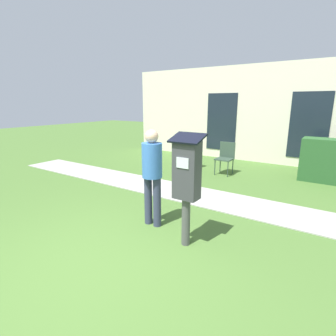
{
  "coord_description": "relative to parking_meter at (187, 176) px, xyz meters",
  "views": [
    {
      "loc": [
        2.29,
        -1.87,
        1.98
      ],
      "look_at": [
        0.22,
        1.22,
        1.05
      ],
      "focal_mm": 28.0,
      "sensor_mm": 36.0,
      "label": 1
    }
  ],
  "objects": [
    {
      "name": "parking_meter",
      "position": [
        0.0,
        0.0,
        0.0
      ],
      "size": [
        0.44,
        0.31,
        1.59
      ],
      "color": "#4C4C4C",
      "rests_on": "ground"
    },
    {
      "name": "sidewalk",
      "position": [
        -0.61,
        1.88,
        -1.01
      ],
      "size": [
        12.0,
        1.1,
        0.02
      ],
      "color": "#A3A099",
      "rests_on": "ground"
    },
    {
      "name": "building_facade",
      "position": [
        -0.61,
        6.13,
        0.58
      ],
      "size": [
        10.0,
        0.26,
        3.2
      ],
      "color": "beige",
      "rests_on": "ground"
    },
    {
      "name": "ground_plane",
      "position": [
        -0.61,
        -1.09,
        -1.02
      ],
      "size": [
        40.0,
        40.0,
        0.0
      ],
      "primitive_type": "plane",
      "color": "#476B2D"
    },
    {
      "name": "outdoor_chair_middle",
      "position": [
        -1.0,
        3.97,
        -0.49
      ],
      "size": [
        0.44,
        0.44,
        0.9
      ],
      "rotation": [
        0.0,
        0.0,
        -0.16
      ],
      "color": "#334738",
      "rests_on": "ground"
    },
    {
      "name": "person_standing",
      "position": [
        -0.77,
        0.25,
        -0.09
      ],
      "size": [
        0.32,
        0.32,
        1.58
      ],
      "rotation": [
        0.0,
        0.0,
        0.11
      ],
      "color": "#333851",
      "rests_on": "ground"
    },
    {
      "name": "outdoor_chair_left",
      "position": [
        -2.13,
        3.99,
        -0.49
      ],
      "size": [
        0.44,
        0.44,
        0.9
      ],
      "rotation": [
        0.0,
        0.0,
        0.35
      ],
      "color": "#334738",
      "rests_on": "ground"
    }
  ]
}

